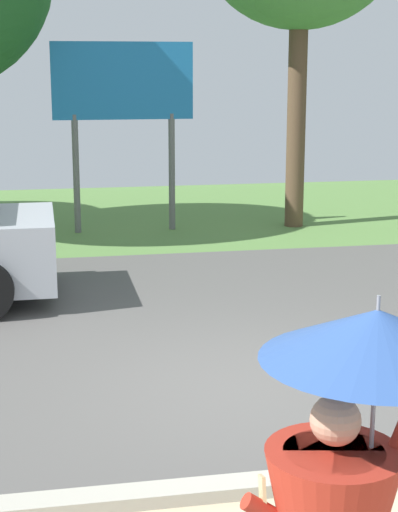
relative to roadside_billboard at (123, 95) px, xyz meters
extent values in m
cube|color=#565451|center=(0.48, -6.12, -2.60)|extent=(40.00, 8.00, 0.10)
cube|color=#5B8542|center=(0.48, 1.88, -2.60)|extent=(40.00, 8.00, 0.10)
cube|color=#B2AD9E|center=(0.48, -10.12, -2.50)|extent=(40.00, 0.24, 0.10)
sphere|color=tan|center=(-0.36, -12.41, -0.96)|extent=(0.22, 0.22, 0.22)
cylinder|color=#B22D1E|center=(-0.08, -12.41, -1.15)|extent=(0.24, 0.09, 0.45)
cylinder|color=gray|center=(-0.19, -12.41, -0.92)|extent=(0.02, 0.02, 0.75)
cone|color=#33569E|center=(-0.19, -12.41, -0.59)|extent=(0.99, 0.99, 0.22)
cylinder|color=gray|center=(-0.19, -12.41, -0.47)|extent=(0.02, 0.02, 0.10)
cube|color=beige|center=(-0.66, -12.36, -1.29)|extent=(0.02, 0.11, 0.16)
cylinder|color=slate|center=(-0.90, 0.00, -1.45)|extent=(0.12, 0.12, 2.20)
cylinder|color=slate|center=(0.90, 0.00, -1.45)|extent=(0.12, 0.12, 2.20)
cube|color=#1E72B2|center=(0.00, 0.00, 0.25)|extent=(2.60, 0.10, 1.40)
cylinder|color=brown|center=(3.30, -0.12, -0.43)|extent=(0.36, 0.36, 4.23)
camera|label=1|loc=(-1.54, -15.51, 0.50)|focal=58.19mm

